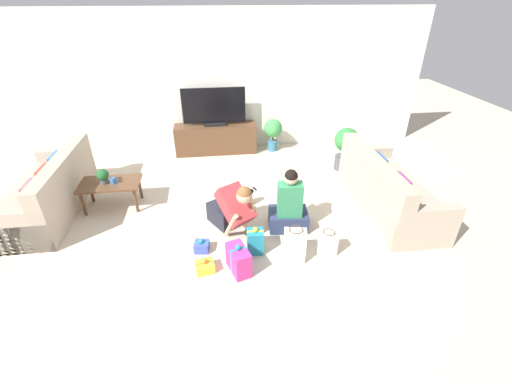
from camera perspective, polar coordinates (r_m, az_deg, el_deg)
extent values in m
plane|color=beige|center=(4.96, -5.86, -4.29)|extent=(16.00, 16.00, 0.00)
cube|color=white|center=(6.88, -7.42, 17.54)|extent=(8.40, 0.06, 2.60)
cube|color=tan|center=(5.84, -31.36, -0.96)|extent=(0.83, 1.99, 0.41)
cube|color=tan|center=(5.53, -29.55, 2.90)|extent=(0.20, 1.99, 0.42)
cube|color=tan|center=(6.55, -28.90, 3.86)|extent=(0.83, 0.16, 0.59)
cube|color=tan|center=(5.10, -35.08, -5.42)|extent=(0.83, 0.16, 0.59)
cube|color=#3366AD|center=(6.00, -29.88, 4.22)|extent=(0.18, 0.34, 0.32)
cube|color=red|center=(5.64, -31.29, 2.22)|extent=(0.18, 0.34, 0.32)
cube|color=#E5566B|center=(5.28, -32.89, -0.06)|extent=(0.18, 0.34, 0.32)
cube|color=tan|center=(5.42, 21.26, -0.61)|extent=(0.83, 1.99, 0.41)
cube|color=tan|center=(5.09, 18.99, 3.14)|extent=(0.20, 1.99, 0.42)
cube|color=tan|center=(4.73, 26.27, -5.36)|extent=(0.83, 0.16, 0.59)
cube|color=tan|center=(6.09, 17.70, 4.53)|extent=(0.83, 0.16, 0.59)
cube|color=#9E4293|center=(4.95, 22.53, 0.88)|extent=(0.18, 0.34, 0.32)
cube|color=#3366AD|center=(5.47, 19.41, 4.31)|extent=(0.18, 0.34, 0.32)
cube|color=brown|center=(5.43, -23.19, 1.33)|extent=(0.85, 0.51, 0.03)
cylinder|color=brown|center=(5.48, -26.86, -1.81)|extent=(0.04, 0.04, 0.38)
cylinder|color=brown|center=(5.27, -19.39, -1.36)|extent=(0.04, 0.04, 0.38)
cylinder|color=brown|center=(5.79, -25.83, 0.22)|extent=(0.04, 0.04, 0.38)
cylinder|color=brown|center=(5.59, -18.75, 0.72)|extent=(0.04, 0.04, 0.38)
cube|color=brown|center=(6.92, -6.70, 8.82)|extent=(1.58, 0.41, 0.57)
cube|color=black|center=(6.81, -6.86, 11.22)|extent=(0.42, 0.20, 0.05)
cube|color=black|center=(6.70, -7.05, 14.11)|extent=(1.19, 0.03, 0.67)
cylinder|color=#4C4C51|center=(6.44, 14.37, 4.80)|extent=(0.33, 0.33, 0.25)
cylinder|color=brown|center=(6.36, 14.58, 6.34)|extent=(0.06, 0.06, 0.13)
sphere|color=#337F3D|center=(6.27, 14.88, 8.38)|extent=(0.43, 0.43, 0.43)
cylinder|color=#336B84|center=(7.04, 2.79, 7.78)|extent=(0.20, 0.20, 0.20)
cylinder|color=brown|center=(6.98, 2.82, 8.95)|extent=(0.04, 0.04, 0.11)
sphere|color=#3D8E47|center=(6.91, 2.87, 10.56)|extent=(0.36, 0.36, 0.36)
cube|color=#23232D|center=(4.78, -5.44, -3.74)|extent=(0.47, 0.53, 0.28)
cube|color=#AD3338|center=(4.40, -3.45, -2.16)|extent=(0.55, 0.62, 0.49)
sphere|color=tan|center=(4.15, -1.94, -0.69)|extent=(0.20, 0.20, 0.20)
sphere|color=brown|center=(4.13, -1.95, -0.27)|extent=(0.18, 0.18, 0.18)
cylinder|color=tan|center=(4.38, -4.14, -5.50)|extent=(0.20, 0.28, 0.43)
cylinder|color=tan|center=(4.51, -1.15, -4.16)|extent=(0.20, 0.28, 0.43)
cube|color=#283351|center=(4.72, 5.36, -4.50)|extent=(0.56, 0.45, 0.24)
cube|color=#338456|center=(4.48, 5.66, -1.25)|extent=(0.34, 0.23, 0.47)
sphere|color=beige|center=(4.33, 5.85, 2.37)|extent=(0.18, 0.18, 0.18)
sphere|color=black|center=(4.31, 5.89, 2.68)|extent=(0.17, 0.17, 0.17)
cylinder|color=beige|center=(4.71, 6.88, -0.63)|extent=(0.08, 0.26, 0.06)
cylinder|color=beige|center=(4.68, 3.77, -0.68)|extent=(0.08, 0.26, 0.06)
ellipsoid|color=black|center=(5.07, -2.05, -0.33)|extent=(0.37, 0.27, 0.14)
sphere|color=black|center=(4.97, -4.04, -0.65)|extent=(0.12, 0.12, 0.12)
sphere|color=olive|center=(4.95, -4.52, -0.93)|extent=(0.06, 0.06, 0.06)
cylinder|color=black|center=(5.15, -0.24, 0.57)|extent=(0.08, 0.06, 0.09)
cylinder|color=olive|center=(5.13, -3.30, -1.90)|extent=(0.03, 0.03, 0.15)
cylinder|color=olive|center=(5.07, -2.83, -2.30)|extent=(0.03, 0.03, 0.15)
cylinder|color=olive|center=(5.23, -1.24, -1.17)|extent=(0.03, 0.03, 0.15)
cylinder|color=olive|center=(5.17, -0.76, -1.55)|extent=(0.03, 0.03, 0.15)
cube|color=#CC3389|center=(4.00, -2.92, -11.23)|extent=(0.29, 0.39, 0.32)
cube|color=teal|center=(4.00, -2.92, -11.23)|extent=(0.19, 0.09, 0.32)
sphere|color=teal|center=(3.88, -2.99, -9.21)|extent=(0.07, 0.07, 0.07)
cube|color=teal|center=(4.26, -0.13, -8.23)|extent=(0.21, 0.19, 0.31)
cube|color=yellow|center=(4.26, -0.13, -8.23)|extent=(0.20, 0.04, 0.31)
sphere|color=yellow|center=(4.15, -0.14, -6.30)|extent=(0.06, 0.06, 0.06)
cube|color=yellow|center=(4.10, -8.50, -12.21)|extent=(0.24, 0.21, 0.12)
cube|color=orange|center=(4.10, -8.50, -12.21)|extent=(0.21, 0.07, 0.12)
sphere|color=orange|center=(4.05, -8.59, -11.34)|extent=(0.06, 0.06, 0.06)
cube|color=#3D51BC|center=(4.38, -9.03, -8.96)|extent=(0.20, 0.19, 0.12)
cube|color=teal|center=(4.38, -9.03, -8.96)|extent=(0.18, 0.05, 0.12)
sphere|color=teal|center=(4.33, -9.13, -8.08)|extent=(0.06, 0.06, 0.06)
cube|color=white|center=(4.13, 6.46, -8.86)|extent=(0.28, 0.19, 0.43)
torus|color=#4C3823|center=(3.98, 6.66, -6.23)|extent=(0.20, 0.20, 0.01)
cube|color=white|center=(4.29, 11.79, -8.51)|extent=(0.24, 0.15, 0.33)
torus|color=#4C3823|center=(4.18, 12.05, -6.56)|extent=(0.16, 0.16, 0.01)
cylinder|color=#386BAD|center=(5.36, -22.73, 1.78)|extent=(0.08, 0.08, 0.09)
torus|color=#386BAD|center=(5.34, -22.21, 1.86)|extent=(0.06, 0.01, 0.06)
cylinder|color=#4C4C51|center=(5.41, -23.98, 1.66)|extent=(0.11, 0.11, 0.07)
sphere|color=#1E5628|center=(5.37, -24.21, 2.62)|extent=(0.17, 0.17, 0.17)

